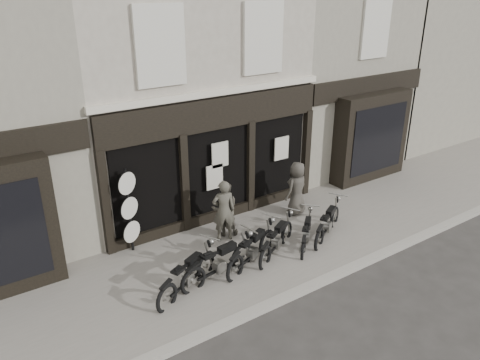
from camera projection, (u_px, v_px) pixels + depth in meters
ground_plane at (278, 265)px, 12.29m from camera, size 90.00×90.00×0.00m
pavement at (258, 248)px, 12.95m from camera, size 30.00×4.20×0.12m
kerb at (310, 286)px, 11.31m from camera, size 30.00×0.25×0.13m
central_building at (168, 75)px, 15.23m from camera, size 7.30×6.22×8.34m
neighbour_right at (314, 60)px, 18.50m from camera, size 5.60×6.73×8.34m
filler_right at (437, 44)px, 22.79m from camera, size 11.00×6.00×8.20m
motorcycle_0 at (188, 278)px, 11.03m from camera, size 2.08×1.21×1.07m
motorcycle_1 at (220, 265)px, 11.50m from camera, size 2.30×0.69×1.11m
motorcycle_2 at (252, 252)px, 12.07m from camera, size 2.13×1.16×1.09m
motorcycle_3 at (277, 242)px, 12.58m from camera, size 1.96×1.27×1.03m
motorcycle_4 at (306, 235)px, 13.01m from camera, size 1.56×1.44×0.92m
motorcycle_5 at (327, 226)px, 13.43m from camera, size 1.97×1.29×1.03m
man_left at (224, 210)px, 12.98m from camera, size 0.76×0.63×1.79m
man_centre at (225, 209)px, 13.29m from camera, size 0.95×0.86×1.58m
man_right at (297, 188)px, 14.49m from camera, size 0.93×0.71×1.70m
advert_sign_post at (130, 214)px, 12.32m from camera, size 0.57×0.39×2.49m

